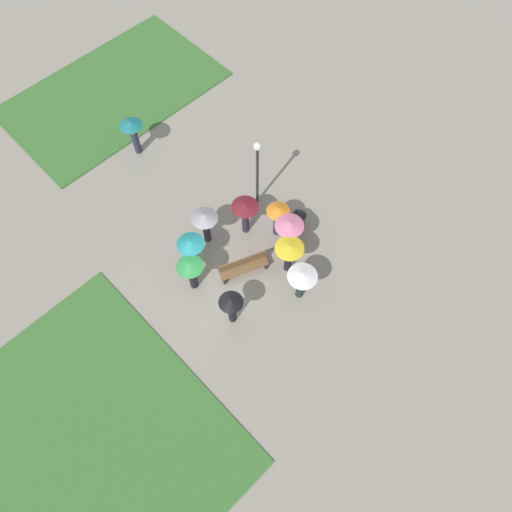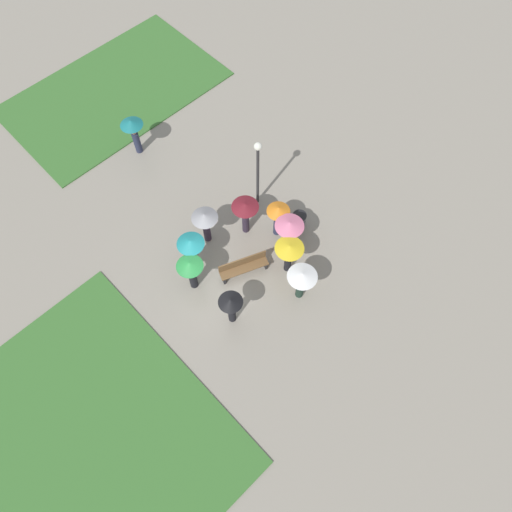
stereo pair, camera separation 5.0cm
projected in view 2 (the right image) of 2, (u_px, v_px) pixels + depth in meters
ground_plane at (209, 278)px, 20.13m from camera, size 90.00×90.00×0.00m
lawn_patch_near at (79, 446)px, 17.07m from camera, size 8.89×9.97×0.06m
lawn_patch_far at (114, 92)px, 24.97m from camera, size 10.40×6.42×0.06m
park_bench at (243, 266)px, 19.84m from camera, size 2.00×1.14×0.90m
lamp_post at (258, 165)px, 19.71m from camera, size 0.32×0.32×3.77m
trash_bin at (299, 220)px, 20.95m from camera, size 0.59×0.59×0.79m
crowd_person_grey at (205, 220)px, 19.75m from camera, size 1.07×1.07×1.86m
crowd_person_green at (191, 269)px, 18.74m from camera, size 1.04×1.04×1.90m
crowd_person_teal at (192, 248)px, 19.25m from camera, size 1.08×1.08×1.92m
crowd_person_yellow at (289, 251)px, 19.06m from camera, size 1.14×1.14×1.86m
crowd_person_maroon at (245, 211)px, 19.92m from camera, size 1.10×1.10×1.94m
crowd_person_pink at (289, 229)px, 19.52m from camera, size 1.16×1.16×1.92m
crowd_person_black at (231, 305)px, 18.12m from camera, size 0.92×0.92×1.86m
crowd_person_white at (302, 279)px, 18.53m from camera, size 1.15×1.15×1.85m
crowd_person_orange at (278, 215)px, 19.98m from camera, size 0.95×0.95×1.85m
lone_walker_mid_plaza at (133, 129)px, 21.94m from camera, size 1.01×1.01×1.97m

